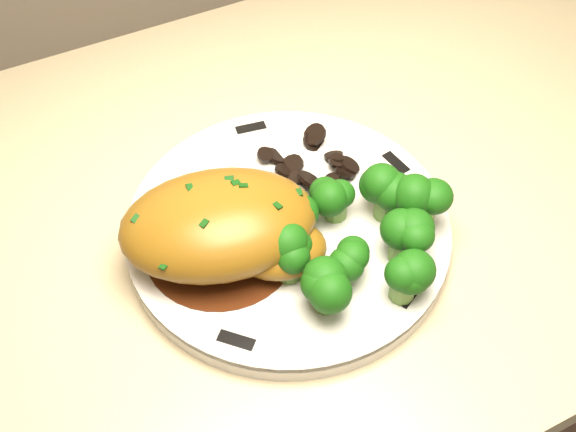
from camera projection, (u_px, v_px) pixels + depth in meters
name	position (u px, v px, depth m)	size (l,w,h in m)	color
plate	(288.00, 229.00, 0.68)	(0.30, 0.30, 0.02)	silver
rim_accent_0	(251.00, 128.00, 0.75)	(0.03, 0.01, 0.00)	black
rim_accent_1	(147.00, 221.00, 0.67)	(0.03, 0.01, 0.00)	black
rim_accent_2	(236.00, 340.00, 0.59)	(0.03, 0.01, 0.00)	black
rim_accent_3	(410.00, 294.00, 0.62)	(0.03, 0.01, 0.00)	black
rim_accent_4	(396.00, 163.00, 0.72)	(0.03, 0.01, 0.00)	black
gravy_pool	(221.00, 247.00, 0.65)	(0.14, 0.14, 0.00)	#3D1A0B
chicken_breast	(226.00, 227.00, 0.63)	(0.20, 0.16, 0.07)	brown
mushroom_pile	(309.00, 170.00, 0.71)	(0.10, 0.07, 0.03)	black
broccoli_florets	(359.00, 236.00, 0.62)	(0.16, 0.14, 0.05)	#5C8438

